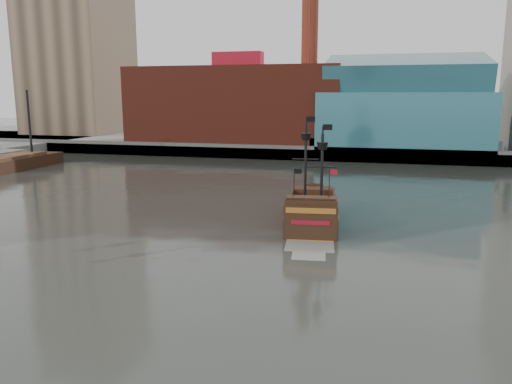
# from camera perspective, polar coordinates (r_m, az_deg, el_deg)

# --- Properties ---
(ground) EXTENTS (400.00, 400.00, 0.00)m
(ground) POSITION_cam_1_polar(r_m,az_deg,el_deg) (29.33, -0.69, -11.95)
(ground) COLOR #282B26
(ground) RESTS_ON ground
(promenade_far) EXTENTS (220.00, 60.00, 2.00)m
(promenade_far) POSITION_cam_1_polar(r_m,az_deg,el_deg) (118.75, 11.07, 5.69)
(promenade_far) COLOR slate
(promenade_far) RESTS_ON ground
(seawall) EXTENTS (220.00, 1.00, 2.60)m
(seawall) POSITION_cam_1_polar(r_m,az_deg,el_deg) (89.44, 9.88, 4.27)
(seawall) COLOR #4C4C49
(seawall) RESTS_ON ground
(skyline) EXTENTS (149.00, 45.00, 62.00)m
(skyline) POSITION_cam_1_polar(r_m,az_deg,el_deg) (111.44, 14.08, 17.38)
(skyline) COLOR #7D654B
(skyline) RESTS_ON promenade_far
(pirate_ship) EXTENTS (5.70, 14.15, 10.30)m
(pirate_ship) POSITION_cam_1_polar(r_m,az_deg,el_deg) (45.19, 6.40, -2.55)
(pirate_ship) COLOR black
(pirate_ship) RESTS_ON ground
(docked_vessel) EXTENTS (5.26, 20.77, 14.04)m
(docked_vessel) POSITION_cam_1_polar(r_m,az_deg,el_deg) (86.64, -26.20, 2.83)
(docked_vessel) COLOR black
(docked_vessel) RESTS_ON ground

